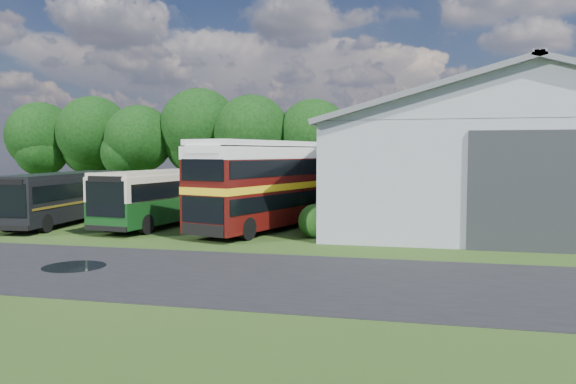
% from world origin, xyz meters
% --- Properties ---
extents(ground, '(120.00, 120.00, 0.00)m').
position_xyz_m(ground, '(0.00, 0.00, 0.00)').
color(ground, '#213C13').
rests_on(ground, ground).
extents(asphalt_road, '(60.00, 8.00, 0.02)m').
position_xyz_m(asphalt_road, '(3.00, -3.00, 0.00)').
color(asphalt_road, black).
rests_on(asphalt_road, ground).
extents(puddle, '(2.20, 2.20, 0.01)m').
position_xyz_m(puddle, '(-1.50, -3.00, 0.00)').
color(puddle, black).
rests_on(puddle, ground).
extents(storage_shed, '(18.80, 24.80, 8.15)m').
position_xyz_m(storage_shed, '(15.00, 15.98, 4.17)').
color(storage_shed, gray).
rests_on(storage_shed, ground).
extents(tree_far_left, '(6.12, 6.12, 8.64)m').
position_xyz_m(tree_far_left, '(-23.00, 24.00, 5.56)').
color(tree_far_left, black).
rests_on(tree_far_left, ground).
extents(tree_left_a, '(6.46, 6.46, 9.12)m').
position_xyz_m(tree_left_a, '(-18.00, 24.50, 5.87)').
color(tree_left_a, black).
rests_on(tree_left_a, ground).
extents(tree_left_b, '(5.78, 5.78, 8.16)m').
position_xyz_m(tree_left_b, '(-13.00, 23.50, 5.25)').
color(tree_left_b, black).
rests_on(tree_left_b, ground).
extents(tree_mid, '(6.80, 6.80, 9.60)m').
position_xyz_m(tree_mid, '(-8.00, 24.80, 6.18)').
color(tree_mid, black).
rests_on(tree_mid, ground).
extents(tree_right_a, '(6.26, 6.26, 8.83)m').
position_xyz_m(tree_right_a, '(-3.00, 23.80, 5.69)').
color(tree_right_a, black).
rests_on(tree_right_a, ground).
extents(tree_right_b, '(5.98, 5.98, 8.45)m').
position_xyz_m(tree_right_b, '(2.00, 24.60, 5.44)').
color(tree_right_b, black).
rests_on(tree_right_b, ground).
extents(shrub_front, '(1.70, 1.70, 1.70)m').
position_xyz_m(shrub_front, '(5.60, 6.00, 0.00)').
color(shrub_front, '#194714').
rests_on(shrub_front, ground).
extents(shrub_mid, '(1.60, 1.60, 1.60)m').
position_xyz_m(shrub_mid, '(5.60, 8.00, 0.00)').
color(shrub_mid, '#194714').
rests_on(shrub_mid, ground).
extents(shrub_back, '(1.80, 1.80, 1.80)m').
position_xyz_m(shrub_back, '(5.60, 10.00, 0.00)').
color(shrub_back, '#194714').
rests_on(shrub_back, ground).
extents(bus_green_single, '(4.21, 11.50, 3.10)m').
position_xyz_m(bus_green_single, '(-3.34, 8.99, 1.65)').
color(bus_green_single, black).
rests_on(bus_green_single, ground).
extents(bus_maroon_double, '(6.01, 11.24, 4.69)m').
position_xyz_m(bus_maroon_double, '(2.66, 8.19, 2.34)').
color(bus_maroon_double, black).
rests_on(bus_maroon_double, ground).
extents(bus_dark_single, '(3.33, 10.76, 2.92)m').
position_xyz_m(bus_dark_single, '(-9.44, 7.90, 1.55)').
color(bus_dark_single, black).
rests_on(bus_dark_single, ground).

